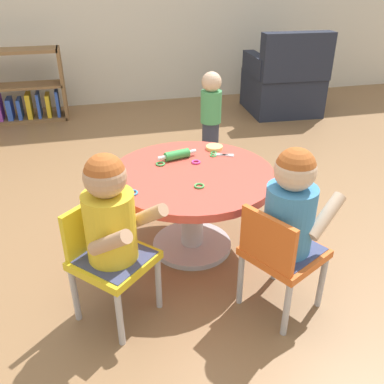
{
  "coord_description": "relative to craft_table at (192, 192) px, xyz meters",
  "views": [
    {
      "loc": [
        -0.48,
        -1.87,
        1.41
      ],
      "look_at": [
        0.0,
        0.0,
        0.35
      ],
      "focal_mm": 39.09,
      "sensor_mm": 36.0,
      "label": 1
    }
  ],
  "objects": [
    {
      "name": "ground_plane",
      "position": [
        0.0,
        0.0,
        -0.35
      ],
      "size": [
        10.0,
        10.0,
        0.0
      ],
      "primitive_type": "plane",
      "color": "olive"
    },
    {
      "name": "craft_table",
      "position": [
        0.0,
        0.0,
        0.0
      ],
      "size": [
        0.86,
        0.86,
        0.47
      ],
      "color": "silver",
      "rests_on": "ground"
    },
    {
      "name": "child_chair_left",
      "position": [
        -0.47,
        -0.39,
        -0.05
      ],
      "size": [
        0.42,
        0.42,
        0.54
      ],
      "color": "#B7B7BC",
      "rests_on": "ground"
    },
    {
      "name": "seated_child_left",
      "position": [
        -0.44,
        -0.42,
        0.18
      ],
      "size": [
        0.43,
        0.44,
        0.51
      ],
      "color": "#3F4772",
      "rests_on": "ground"
    },
    {
      "name": "child_chair_right",
      "position": [
        0.25,
        -0.56,
        -0.05
      ],
      "size": [
        0.4,
        0.4,
        0.54
      ],
      "color": "#B7B7BC",
      "rests_on": "ground"
    },
    {
      "name": "seated_child_right",
      "position": [
        0.29,
        -0.54,
        0.18
      ],
      "size": [
        0.43,
        0.4,
        0.51
      ],
      "color": "#3F4772",
      "rests_on": "ground"
    },
    {
      "name": "bookshelf_low",
      "position": [
        -1.15,
        2.55,
        -0.07
      ],
      "size": [
        0.93,
        0.28,
        0.7
      ],
      "color": "olive",
      "rests_on": "ground"
    },
    {
      "name": "armchair_dark",
      "position": [
        1.55,
        2.15,
        -0.04
      ],
      "size": [
        0.76,
        0.76,
        0.85
      ],
      "color": "#232838",
      "rests_on": "ground"
    },
    {
      "name": "toddler_standing",
      "position": [
        0.49,
        1.3,
        0.01
      ],
      "size": [
        0.17,
        0.17,
        0.67
      ],
      "color": "#33384C",
      "rests_on": "ground"
    },
    {
      "name": "rolling_pin",
      "position": [
        -0.04,
        0.18,
        0.14
      ],
      "size": [
        0.23,
        0.08,
        0.05
      ],
      "color": "green",
      "rests_on": "craft_table"
    },
    {
      "name": "craft_scissors",
      "position": [
        0.2,
        0.18,
        0.12
      ],
      "size": [
        0.14,
        0.1,
        0.01
      ],
      "color": "silver",
      "rests_on": "craft_table"
    },
    {
      "name": "playdough_blob_0",
      "position": [
        0.2,
        0.27,
        0.12
      ],
      "size": [
        0.1,
        0.1,
        0.02
      ],
      "primitive_type": "cylinder",
      "color": "#F2CC72",
      "rests_on": "craft_table"
    },
    {
      "name": "cookie_cutter_0",
      "position": [
        -0.33,
        -0.15,
        0.12
      ],
      "size": [
        0.06,
        0.06,
        0.01
      ],
      "primitive_type": "torus",
      "color": "#3F99D8",
      "rests_on": "craft_table"
    },
    {
      "name": "cookie_cutter_1",
      "position": [
        -0.01,
        -0.17,
        0.12
      ],
      "size": [
        0.05,
        0.05,
        0.01
      ],
      "primitive_type": "torus",
      "color": "#4CB259",
      "rests_on": "craft_table"
    },
    {
      "name": "cookie_cutter_2",
      "position": [
        0.05,
        0.1,
        0.12
      ],
      "size": [
        0.05,
        0.05,
        0.01
      ],
      "primitive_type": "torus",
      "color": "#D83FA5",
      "rests_on": "craft_table"
    },
    {
      "name": "cookie_cutter_3",
      "position": [
        -0.14,
        0.13,
        0.12
      ],
      "size": [
        0.05,
        0.05,
        0.01
      ],
      "primitive_type": "torus",
      "color": "#4CB259",
      "rests_on": "craft_table"
    }
  ]
}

